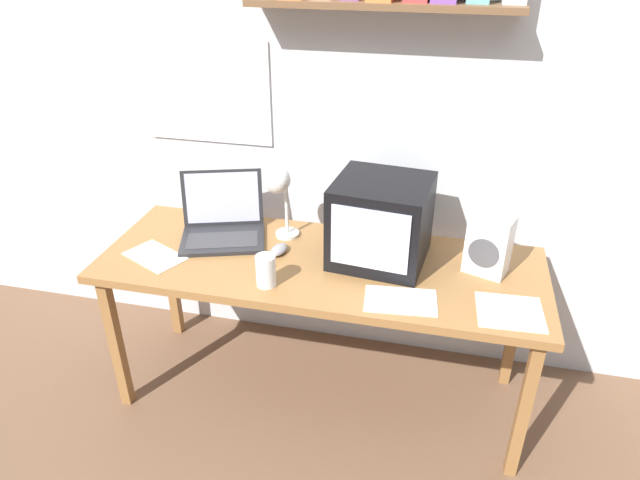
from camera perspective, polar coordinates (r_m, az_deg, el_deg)
ground_plane at (r=2.76m, az=0.00°, el=-14.80°), size 12.00×12.00×0.00m
back_wall at (r=2.49m, az=2.50°, el=15.21°), size 5.60×0.24×2.60m
corner_desk at (r=2.35m, az=0.00°, el=-3.38°), size 1.80×0.65×0.71m
crt_monitor at (r=2.27m, az=6.11°, el=1.87°), size 0.40×0.39×0.34m
laptop at (r=2.52m, az=-9.71°, el=1.88°), size 0.43×0.39×0.26m
desk_lamp at (r=2.36m, az=-4.17°, el=5.34°), size 0.13×0.17×0.35m
juice_glass at (r=2.16m, az=-5.43°, el=-3.21°), size 0.08×0.08×0.13m
space_heater at (r=2.29m, az=16.53°, el=-0.42°), size 0.19×0.16×0.24m
computer_mouse at (r=2.38m, az=-4.13°, el=-0.97°), size 0.08×0.11×0.03m
printed_handout at (r=2.14m, az=18.46°, el=-6.83°), size 0.24×0.22×0.00m
open_notebook at (r=2.45m, az=-16.17°, el=-1.56°), size 0.29×0.25×0.00m
loose_paper_near_laptop at (r=2.11m, az=8.06°, el=-6.02°), size 0.28×0.19×0.00m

